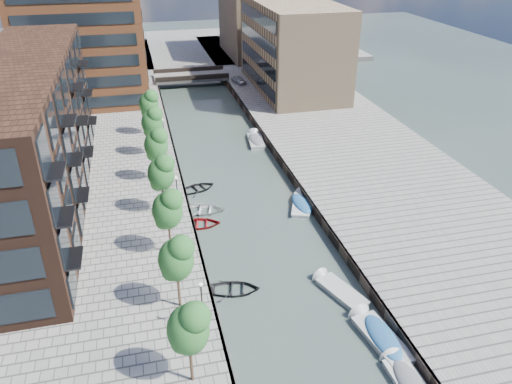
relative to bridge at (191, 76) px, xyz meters
name	(u,v)px	position (x,y,z in m)	size (l,w,h in m)	color
water	(223,152)	(0.00, -32.00, -1.39)	(300.00, 300.00, 0.00)	#38473F
quay_right	(340,137)	(16.00, -32.00, -0.89)	(20.00, 140.00, 1.00)	gray
quay_wall_left	(175,153)	(-6.10, -32.00, -0.89)	(0.25, 140.00, 1.00)	#332823
quay_wall_right	(269,144)	(6.10, -32.00, -0.89)	(0.25, 140.00, 1.00)	#332823
far_closure	(176,48)	(0.00, 28.00, -0.89)	(80.00, 40.00, 1.00)	gray
apartment_block	(32,136)	(-20.00, -42.00, 6.61)	(8.00, 38.00, 14.00)	black
tan_block_near	(293,46)	(16.00, -10.00, 6.61)	(12.00, 25.00, 14.00)	tan
tan_block_far	(255,15)	(16.00, 16.00, 7.61)	(12.00, 20.00, 16.00)	tan
bridge	(191,76)	(0.00, 0.00, 0.00)	(13.00, 6.00, 1.30)	gray
tree_0	(188,327)	(-8.50, -68.00, 3.92)	(2.50, 2.50, 5.95)	#382619
tree_1	(176,257)	(-8.50, -61.00, 3.92)	(2.50, 2.50, 5.95)	#382619
tree_2	(167,208)	(-8.50, -54.00, 3.92)	(2.50, 2.50, 5.95)	#382619
tree_3	(161,172)	(-8.50, -47.00, 3.92)	(2.50, 2.50, 5.95)	#382619
tree_4	(156,143)	(-8.50, -40.00, 3.92)	(2.50, 2.50, 5.95)	#382619
tree_5	(152,121)	(-8.50, -33.00, 3.92)	(2.50, 2.50, 5.95)	#382619
tree_6	(149,103)	(-8.50, -26.00, 3.92)	(2.50, 2.50, 5.95)	#382619
lamp_0	(202,302)	(-7.20, -64.00, 2.12)	(0.24, 0.24, 4.12)	black
lamp_1	(177,192)	(-7.20, -48.00, 2.12)	(0.24, 0.24, 4.12)	black
lamp_2	(164,131)	(-7.20, -32.00, 2.12)	(0.24, 0.24, 4.12)	black
sloop_1	(235,291)	(-4.05, -59.22, -1.39)	(2.93, 4.10, 0.85)	black
sloop_2	(200,226)	(-5.40, -48.85, -1.39)	(2.96, 4.14, 0.86)	maroon
sloop_3	(202,212)	(-4.74, -46.33, -1.39)	(3.29, 4.61, 0.95)	silver
sloop_4	(198,190)	(-4.49, -41.43, -1.39)	(2.90, 4.06, 0.84)	black
motorboat_0	(378,335)	(4.74, -66.53, -1.16)	(2.75, 5.79, 1.85)	#BAB9B7
motorboat_1	(408,382)	(4.74, -70.72, -1.19)	(1.86, 5.06, 1.67)	silver
motorboat_2	(336,289)	(3.81, -60.98, -1.29)	(3.28, 5.19, 1.64)	#B7B7B5
motorboat_3	(302,203)	(5.48, -47.36, -1.18)	(3.53, 5.47, 1.73)	silver
motorboat_4	(256,140)	(4.92, -29.50, -1.17)	(2.50, 5.60, 1.80)	#B2B3B1
car	(239,80)	(7.81, -5.36, 0.22)	(1.45, 3.60, 1.23)	silver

